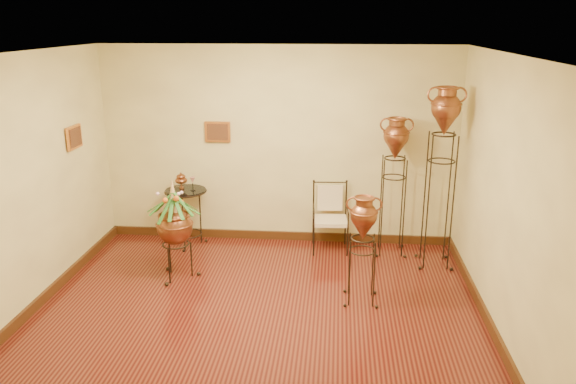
# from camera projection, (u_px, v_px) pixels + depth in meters

# --- Properties ---
(ground) EXTENTS (5.00, 5.00, 0.00)m
(ground) POSITION_uv_depth(u_px,v_px,m) (254.00, 326.00, 5.95)
(ground) COLOR maroon
(ground) RESTS_ON ground
(room_shell) EXTENTS (5.02, 5.02, 2.81)m
(room_shell) POSITION_uv_depth(u_px,v_px,m) (250.00, 168.00, 5.44)
(room_shell) COLOR #F2EB9C
(room_shell) RESTS_ON ground
(amphora_tall) EXTENTS (0.55, 0.55, 2.37)m
(amphora_tall) POSITION_uv_depth(u_px,v_px,m) (440.00, 176.00, 7.12)
(amphora_tall) COLOR black
(amphora_tall) RESTS_ON ground
(amphora_mid) EXTENTS (0.45, 0.45, 1.92)m
(amphora_mid) POSITION_uv_depth(u_px,v_px,m) (393.00, 186.00, 7.57)
(amphora_mid) COLOR black
(amphora_mid) RESTS_ON ground
(amphora_short) EXTENTS (0.51, 0.51, 1.28)m
(amphora_short) POSITION_uv_depth(u_px,v_px,m) (362.00, 249.00, 6.31)
(amphora_short) COLOR black
(amphora_short) RESTS_ON ground
(planter_urn) EXTENTS (0.92, 0.92, 1.31)m
(planter_urn) POSITION_uv_depth(u_px,v_px,m) (174.00, 223.00, 6.87)
(planter_urn) COLOR black
(planter_urn) RESTS_ON ground
(armchair) EXTENTS (0.56, 0.53, 0.95)m
(armchair) POSITION_uv_depth(u_px,v_px,m) (330.00, 218.00, 7.79)
(armchair) COLOR black
(armchair) RESTS_ON ground
(side_table) EXTENTS (0.70, 0.70, 1.05)m
(side_table) POSITION_uv_depth(u_px,v_px,m) (187.00, 216.00, 7.98)
(side_table) COLOR black
(side_table) RESTS_ON ground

